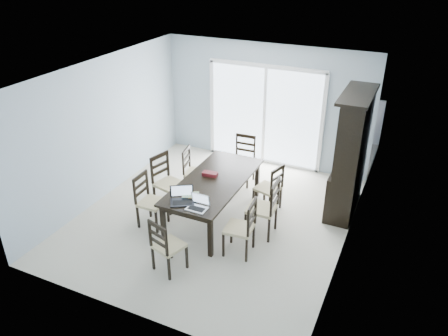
% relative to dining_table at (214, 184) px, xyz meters
% --- Properties ---
extents(floor, '(5.00, 5.00, 0.00)m').
position_rel_dining_table_xyz_m(floor, '(0.00, 0.00, -0.67)').
color(floor, beige).
rests_on(floor, ground).
extents(ceiling, '(5.00, 5.00, 0.00)m').
position_rel_dining_table_xyz_m(ceiling, '(0.00, 0.00, 1.93)').
color(ceiling, white).
rests_on(ceiling, back_wall).
extents(back_wall, '(4.50, 0.02, 2.60)m').
position_rel_dining_table_xyz_m(back_wall, '(0.00, 2.50, 0.63)').
color(back_wall, '#98A9B5').
rests_on(back_wall, floor).
extents(wall_left, '(0.02, 5.00, 2.60)m').
position_rel_dining_table_xyz_m(wall_left, '(-2.25, 0.00, 0.63)').
color(wall_left, '#98A9B5').
rests_on(wall_left, floor).
extents(wall_right, '(0.02, 5.00, 2.60)m').
position_rel_dining_table_xyz_m(wall_right, '(2.25, 0.00, 0.63)').
color(wall_right, '#98A9B5').
rests_on(wall_right, floor).
extents(balcony, '(4.50, 2.00, 0.10)m').
position_rel_dining_table_xyz_m(balcony, '(0.00, 3.50, -0.72)').
color(balcony, gray).
rests_on(balcony, ground).
extents(railing, '(4.50, 0.06, 1.10)m').
position_rel_dining_table_xyz_m(railing, '(0.00, 4.50, -0.12)').
color(railing, '#99999E').
rests_on(railing, balcony).
extents(dining_table, '(1.00, 2.20, 0.75)m').
position_rel_dining_table_xyz_m(dining_table, '(0.00, 0.00, 0.00)').
color(dining_table, black).
rests_on(dining_table, floor).
extents(china_hutch, '(0.50, 1.38, 2.20)m').
position_rel_dining_table_xyz_m(china_hutch, '(2.02, 1.25, 0.40)').
color(china_hutch, black).
rests_on(china_hutch, floor).
extents(sliding_door, '(2.52, 0.05, 2.18)m').
position_rel_dining_table_xyz_m(sliding_door, '(0.00, 2.48, 0.41)').
color(sliding_door, silver).
rests_on(sliding_door, floor).
extents(chair_left_near, '(0.42, 0.41, 1.09)m').
position_rel_dining_table_xyz_m(chair_left_near, '(-0.94, -0.65, -0.10)').
color(chair_left_near, black).
rests_on(chair_left_near, floor).
extents(chair_left_mid, '(0.54, 0.53, 1.17)m').
position_rel_dining_table_xyz_m(chair_left_mid, '(-0.99, -0.00, -0.06)').
color(chair_left_mid, black).
rests_on(chair_left_mid, floor).
extents(chair_left_far, '(0.47, 0.46, 1.06)m').
position_rel_dining_table_xyz_m(chair_left_far, '(-0.78, 0.62, -0.11)').
color(chair_left_far, black).
rests_on(chair_left_far, floor).
extents(chair_right_near, '(0.46, 0.44, 1.10)m').
position_rel_dining_table_xyz_m(chair_right_near, '(0.87, -0.72, -0.09)').
color(chair_right_near, black).
rests_on(chair_right_near, floor).
extents(chair_right_mid, '(0.47, 0.46, 1.18)m').
position_rel_dining_table_xyz_m(chair_right_mid, '(1.01, -0.10, -0.05)').
color(chair_right_mid, black).
rests_on(chair_right_mid, floor).
extents(chair_right_far, '(0.49, 0.48, 1.05)m').
position_rel_dining_table_xyz_m(chair_right_far, '(0.84, 0.63, -0.12)').
color(chair_right_far, black).
rests_on(chair_right_far, floor).
extents(chair_end_near, '(0.49, 0.50, 1.04)m').
position_rel_dining_table_xyz_m(chair_end_near, '(-0.02, -1.61, -0.13)').
color(chair_end_near, black).
rests_on(chair_end_near, floor).
extents(chair_end_far, '(0.44, 0.45, 1.12)m').
position_rel_dining_table_xyz_m(chair_end_far, '(-0.06, 1.48, -0.08)').
color(chair_end_far, black).
rests_on(chair_end_far, floor).
extents(laptop_dark, '(0.45, 0.41, 0.25)m').
position_rel_dining_table_xyz_m(laptop_dark, '(-0.13, -0.87, 0.14)').
color(laptop_dark, black).
rests_on(laptop_dark, dining_table).
extents(laptop_silver, '(0.31, 0.22, 0.21)m').
position_rel_dining_table_xyz_m(laptop_silver, '(0.16, -0.93, 0.13)').
color(laptop_silver, silver).
rests_on(laptop_silver, dining_table).
extents(book_stack, '(0.31, 0.28, 0.04)m').
position_rel_dining_table_xyz_m(book_stack, '(-0.11, -0.65, 0.10)').
color(book_stack, maroon).
rests_on(book_stack, dining_table).
extents(cell_phone, '(0.13, 0.10, 0.01)m').
position_rel_dining_table_xyz_m(cell_phone, '(0.07, -0.81, 0.08)').
color(cell_phone, black).
rests_on(cell_phone, dining_table).
extents(game_box, '(0.27, 0.16, 0.07)m').
position_rel_dining_table_xyz_m(game_box, '(-0.13, 0.12, 0.11)').
color(game_box, '#480E13').
rests_on(game_box, dining_table).
extents(hot_tub, '(1.99, 1.86, 0.87)m').
position_rel_dining_table_xyz_m(hot_tub, '(-0.33, 3.64, -0.24)').
color(hot_tub, brown).
rests_on(hot_tub, balcony).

